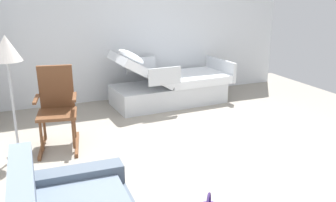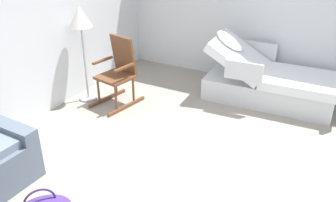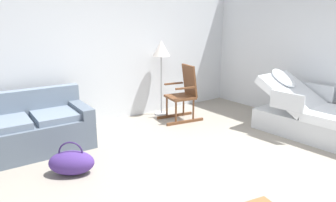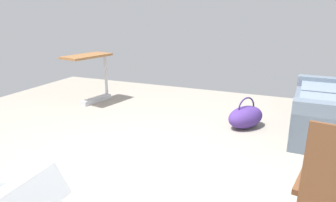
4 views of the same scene
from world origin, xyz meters
name	(u,v)px [view 4 (image 4 of 4)]	position (x,y,z in m)	size (l,w,h in m)	color
ground_plane	(118,165)	(0.00, 0.00, 0.00)	(6.73, 6.73, 0.00)	gray
couch	(332,111)	(-1.77, 2.08, 0.31)	(1.63, 0.91, 0.85)	slate
overbed_table	(92,72)	(-1.74, -1.56, 0.53)	(0.87, 0.55, 0.84)	#B2B5BA
duffel_bag	(246,117)	(-1.57, 1.04, 0.15)	(0.64, 0.58, 0.43)	#472D7A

